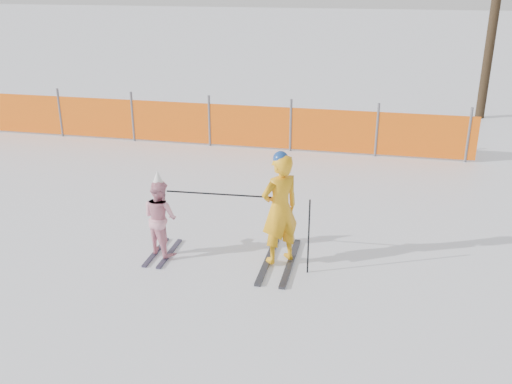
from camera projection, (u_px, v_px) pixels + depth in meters
ground at (249, 268)px, 8.30m from camera, size 120.00×120.00×0.00m
adult at (280, 209)px, 8.14m from camera, size 0.71×1.49×1.73m
child at (160, 217)px, 8.50m from camera, size 0.71×0.95×1.35m
ski_poles at (256, 212)px, 8.11m from camera, size 2.13×0.22×1.13m
safety_fence at (174, 122)px, 14.05m from camera, size 14.24×0.06×1.25m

